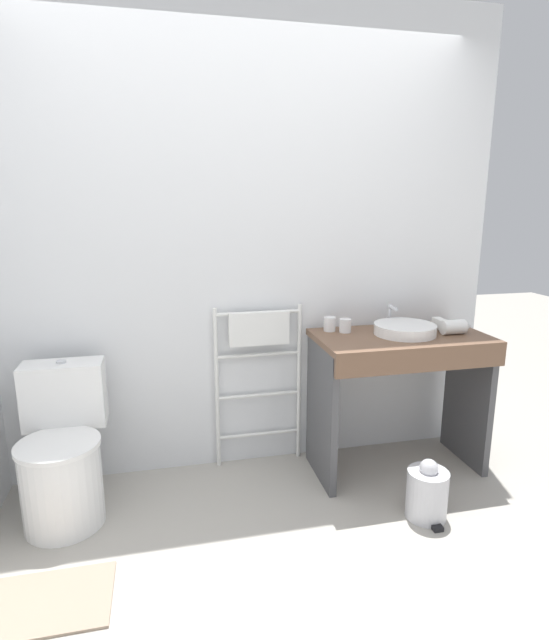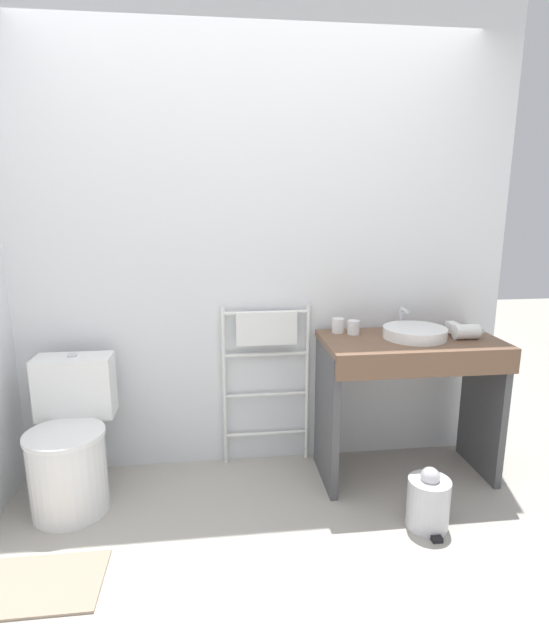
# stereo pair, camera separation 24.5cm
# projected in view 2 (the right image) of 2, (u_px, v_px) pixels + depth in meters

# --- Properties ---
(ground_plane) EXTENTS (12.00, 12.00, 0.00)m
(ground_plane) POSITION_uv_depth(u_px,v_px,m) (286.00, 608.00, 1.98)
(ground_plane) COLOR #A8A399
(wall_back) EXTENTS (3.00, 0.12, 2.68)m
(wall_back) POSITION_uv_depth(u_px,v_px,m) (256.00, 243.00, 2.90)
(wall_back) COLOR silver
(wall_back) RESTS_ON ground_plane
(toilet) EXTENTS (0.41, 0.56, 0.77)m
(toilet) POSITION_uv_depth(u_px,v_px,m) (70.00, 446.00, 2.61)
(toilet) COLOR white
(toilet) RESTS_ON ground_plane
(towel_radiator) EXTENTS (0.53, 0.06, 0.98)m
(towel_radiator) POSITION_uv_depth(u_px,v_px,m) (266.00, 352.00, 2.95)
(towel_radiator) COLOR white
(towel_radiator) RESTS_ON ground_plane
(vanity_counter) EXTENTS (0.98, 0.54, 0.83)m
(vanity_counter) POSITION_uv_depth(u_px,v_px,m) (409.00, 384.00, 2.83)
(vanity_counter) COLOR brown
(vanity_counter) RESTS_ON ground_plane
(sink_basin) EXTENTS (0.35, 0.35, 0.06)m
(sink_basin) POSITION_uv_depth(u_px,v_px,m) (415.00, 332.00, 2.78)
(sink_basin) COLOR white
(sink_basin) RESTS_ON vanity_counter
(faucet) EXTENTS (0.02, 0.10, 0.13)m
(faucet) POSITION_uv_depth(u_px,v_px,m) (403.00, 315.00, 2.95)
(faucet) COLOR silver
(faucet) RESTS_ON vanity_counter
(cup_near_wall) EXTENTS (0.07, 0.07, 0.08)m
(cup_near_wall) POSITION_uv_depth(u_px,v_px,m) (338.00, 325.00, 2.90)
(cup_near_wall) COLOR white
(cup_near_wall) RESTS_ON vanity_counter
(cup_near_edge) EXTENTS (0.07, 0.07, 0.08)m
(cup_near_edge) POSITION_uv_depth(u_px,v_px,m) (354.00, 327.00, 2.86)
(cup_near_edge) COLOR white
(cup_near_edge) RESTS_ON vanity_counter
(hair_dryer) EXTENTS (0.18, 0.19, 0.08)m
(hair_dryer) POSITION_uv_depth(u_px,v_px,m) (466.00, 331.00, 2.78)
(hair_dryer) COLOR white
(hair_dryer) RESTS_ON vanity_counter
(trash_bin) EXTENTS (0.21, 0.24, 0.32)m
(trash_bin) POSITION_uv_depth(u_px,v_px,m) (428.00, 501.00, 2.45)
(trash_bin) COLOR silver
(trash_bin) RESTS_ON ground_plane
(bath_mat) EXTENTS (0.56, 0.36, 0.01)m
(bath_mat) POSITION_uv_depth(u_px,v_px,m) (35.00, 585.00, 2.09)
(bath_mat) COLOR gray
(bath_mat) RESTS_ON ground_plane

